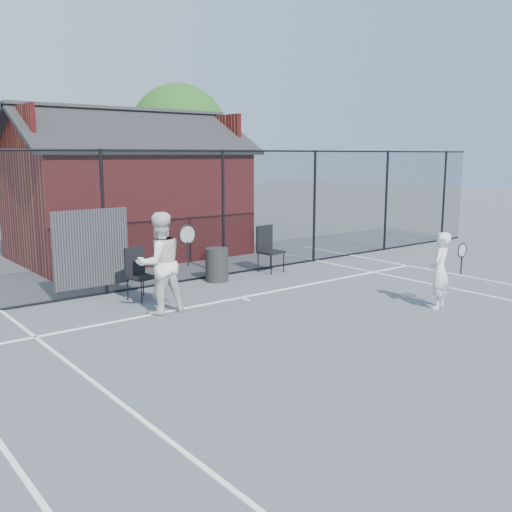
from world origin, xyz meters
TOP-DOWN VIEW (x-y plane):
  - ground at (0.00, 0.00)m, footprint 80.00×80.00m
  - court_lines at (0.00, -1.32)m, footprint 11.02×18.00m
  - fence at (-0.30, 5.00)m, footprint 22.04×3.00m
  - clubhouse at (0.50, 9.00)m, footprint 6.50×4.36m
  - tree_right at (5.50, 14.50)m, footprint 3.97×3.97m
  - player_front at (2.47, 0.03)m, footprint 0.69×0.56m
  - player_back at (-1.81, 3.03)m, footprint 1.03×0.77m
  - chair_left at (-1.63, 4.10)m, footprint 0.61×0.62m
  - chair_right at (2.14, 4.60)m, footprint 0.60×0.62m
  - waste_bin at (0.52, 4.60)m, footprint 0.64×0.64m

SIDE VIEW (x-z plane):
  - ground at x=0.00m, z-range 0.00..0.00m
  - court_lines at x=0.00m, z-range 0.00..0.01m
  - waste_bin at x=0.52m, z-range 0.00..0.77m
  - chair_left at x=-1.63m, z-range 0.00..1.03m
  - chair_right at x=2.14m, z-range 0.00..1.12m
  - player_front at x=2.47m, z-range 0.00..1.46m
  - player_back at x=-1.81m, z-range 0.00..1.87m
  - fence at x=-0.30m, z-range -0.05..2.95m
  - clubhouse at x=0.50m, z-range -0.49..3.70m
  - tree_right at x=5.50m, z-range 0.86..6.56m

